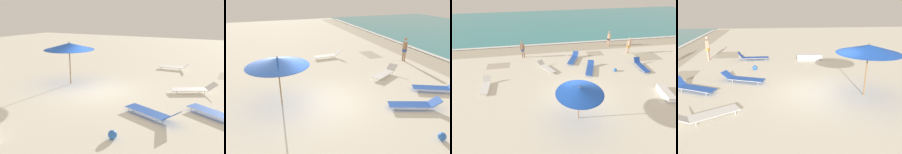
{
  "view_description": "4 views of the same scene",
  "coord_description": "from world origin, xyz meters",
  "views": [
    {
      "loc": [
        10.57,
        6.55,
        3.88
      ],
      "look_at": [
        -0.02,
        1.02,
        0.83
      ],
      "focal_mm": 40.0,
      "sensor_mm": 36.0,
      "label": 1
    },
    {
      "loc": [
        8.91,
        -2.55,
        5.1
      ],
      "look_at": [
        -0.19,
        0.84,
        1.13
      ],
      "focal_mm": 35.0,
      "sensor_mm": 36.0,
      "label": 2
    },
    {
      "loc": [
        -2.65,
        -9.49,
        8.01
      ],
      "look_at": [
        -0.81,
        1.51,
        0.97
      ],
      "focal_mm": 28.0,
      "sensor_mm": 36.0,
      "label": 3
    },
    {
      "loc": [
        -9.22,
        2.48,
        3.92
      ],
      "look_at": [
        -0.78,
        1.54,
        1.1
      ],
      "focal_mm": 35.0,
      "sensor_mm": 36.0,
      "label": 4
    }
  ],
  "objects": [
    {
      "name": "ground_plane",
      "position": [
        0.0,
        0.01,
        -0.08
      ],
      "size": [
        60.0,
        60.0,
        0.16
      ],
      "color": "silver"
    },
    {
      "name": "beach_umbrella",
      "position": [
        -0.47,
        -1.86,
        2.12
      ],
      "size": [
        2.78,
        2.78,
        2.38
      ],
      "color": "#9E7547",
      "rests_on": "ground_plane"
    },
    {
      "name": "sun_lounger_under_umbrella",
      "position": [
        1.96,
        3.76,
        0.21
      ],
      "size": [
        1.39,
        2.37,
        0.51
      ],
      "rotation": [
        0.0,
        0.0,
        -0.37
      ],
      "color": "blue",
      "rests_on": "ground_plane"
    },
    {
      "name": "sun_lounger_beside_umbrella",
      "position": [
        -1.96,
        4.65,
        0.21
      ],
      "size": [
        1.62,
        2.27,
        0.5
      ],
      "rotation": [
        0.0,
        0.0,
        0.5
      ],
      "color": "white",
      "rests_on": "ground_plane"
    },
    {
      "name": "sun_lounger_near_water_left",
      "position": [
        -6.83,
        2.46,
        0.21
      ],
      "size": [
        0.69,
        2.15,
        0.54
      ],
      "rotation": [
        0.0,
        0.0,
        0.04
      ],
      "color": "white",
      "rests_on": "ground_plane"
    },
    {
      "name": "sun_lounger_near_water_right",
      "position": [
        0.88,
        5.97,
        0.21
      ],
      "size": [
        1.56,
        2.28,
        0.59
      ],
      "rotation": [
        0.0,
        0.0,
        -0.47
      ],
      "color": "blue",
      "rests_on": "ground_plane"
    },
    {
      "name": "beachgoer_wading_adult",
      "position": [
        -4.1,
        7.57,
        1.0
      ],
      "size": [
        0.45,
        0.27,
        1.76
      ],
      "rotation": [
        0.0,
        0.0,
        0.13
      ],
      "color": "#A37A5B",
      "rests_on": "ground_plane"
    },
    {
      "name": "beach_ball",
      "position": [
        4.17,
        3.23,
        0.15
      ],
      "size": [
        0.3,
        0.3,
        0.3
      ],
      "color": "blue",
      "rests_on": "ground_plane"
    }
  ]
}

